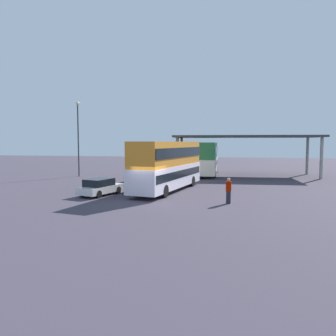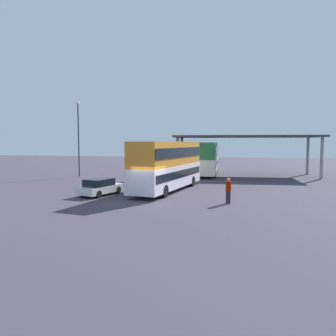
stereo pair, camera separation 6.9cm
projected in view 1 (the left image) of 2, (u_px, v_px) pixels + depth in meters
The scene contains 8 objects.
ground_plane at pixel (150, 200), 23.99m from camera, with size 140.00×140.00×0.00m, color #3E3744.
double_decker_main at pixel (168, 164), 28.38m from camera, with size 4.56×11.45×4.31m.
parked_hatchback at pixel (100, 187), 26.01m from camera, with size 2.76×4.35×1.35m.
double_decker_near_canopy at pixel (173, 157), 41.35m from camera, with size 2.84×10.75×4.27m.
double_decker_mid_row at pixel (207, 157), 42.15m from camera, with size 2.69×10.99×4.23m.
depot_canopy at pixel (245, 138), 41.05m from camera, with size 18.33×7.87×5.11m.
lamppost_tall at pixel (78, 131), 39.96m from camera, with size 0.44×0.44×9.26m.
pedestrian_waiting at pixel (229, 191), 22.43m from camera, with size 0.38×0.38×1.80m.
Camera 1 is at (5.93, -23.01, 4.26)m, focal length 34.62 mm.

